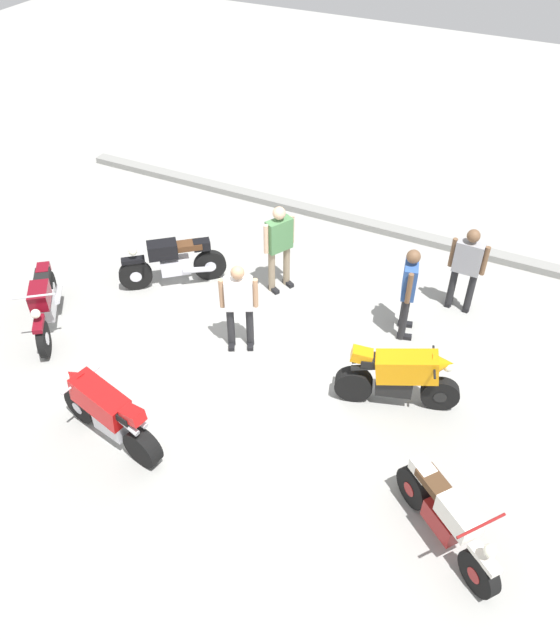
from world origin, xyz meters
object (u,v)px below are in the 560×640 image
at_px(motorcycle_black_cruiser, 173,262).
at_px(person_in_gray_shirt, 467,265).
at_px(motorcycle_cream_vintage, 447,518).
at_px(person_in_white_shirt, 239,302).
at_px(motorcycle_red_sportbike, 107,412).
at_px(person_in_blue_shirt, 409,287).
at_px(motorcycle_maroon_cruiser, 45,303).
at_px(motorcycle_orange_sportbike, 399,376).
at_px(person_in_green_shirt, 279,242).

height_order(motorcycle_black_cruiser, person_in_gray_shirt, person_in_gray_shirt).
bearing_deg(motorcycle_cream_vintage, motorcycle_black_cruiser, -168.92).
bearing_deg(person_in_white_shirt, motorcycle_red_sportbike, -42.41).
relative_size(motorcycle_black_cruiser, person_in_blue_shirt, 0.96).
relative_size(motorcycle_maroon_cruiser, motorcycle_orange_sportbike, 0.91).
xyz_separation_m(motorcycle_black_cruiser, person_in_blue_shirt, (4.48, 0.57, 0.50)).
bearing_deg(motorcycle_black_cruiser, motorcycle_cream_vintage, 113.70).
bearing_deg(motorcycle_maroon_cruiser, person_in_blue_shirt, 77.67).
relative_size(motorcycle_cream_vintage, person_in_blue_shirt, 0.92).
bearing_deg(motorcycle_maroon_cruiser, person_in_green_shirt, 94.87).
relative_size(motorcycle_orange_sportbike, person_in_gray_shirt, 1.11).
height_order(motorcycle_black_cruiser, person_in_blue_shirt, person_in_blue_shirt).
height_order(motorcycle_black_cruiser, motorcycle_maroon_cruiser, same).
xyz_separation_m(motorcycle_orange_sportbike, person_in_blue_shirt, (-0.43, 1.68, 0.43)).
bearing_deg(motorcycle_cream_vintage, motorcycle_orange_sportbike, 160.34).
bearing_deg(motorcycle_cream_vintage, motorcycle_maroon_cruiser, -150.08).
distance_m(motorcycle_orange_sportbike, person_in_blue_shirt, 1.79).
relative_size(motorcycle_cream_vintage, motorcycle_orange_sportbike, 0.85).
bearing_deg(person_in_gray_shirt, motorcycle_red_sportbike, 144.87).
relative_size(motorcycle_black_cruiser, motorcycle_orange_sportbike, 0.88).
height_order(motorcycle_maroon_cruiser, motorcycle_orange_sportbike, motorcycle_orange_sportbike).
height_order(person_in_blue_shirt, person_in_white_shirt, person_in_blue_shirt).
height_order(motorcycle_red_sportbike, person_in_white_shirt, person_in_white_shirt).
distance_m(motorcycle_orange_sportbike, person_in_green_shirt, 3.59).
distance_m(motorcycle_maroon_cruiser, motorcycle_red_sportbike, 3.09).
bearing_deg(motorcycle_black_cruiser, person_in_blue_shirt, 148.00).
xyz_separation_m(motorcycle_red_sportbike, motorcycle_orange_sportbike, (3.61, 2.57, 0.00)).
xyz_separation_m(motorcycle_maroon_cruiser, person_in_gray_shirt, (6.56, 3.75, 0.48)).
relative_size(person_in_green_shirt, person_in_gray_shirt, 1.03).
bearing_deg(person_in_blue_shirt, person_in_white_shirt, -161.86).
distance_m(motorcycle_red_sportbike, person_in_green_shirt, 4.55).
height_order(motorcycle_maroon_cruiser, person_in_blue_shirt, person_in_blue_shirt).
relative_size(motorcycle_black_cruiser, person_in_white_shirt, 1.01).
bearing_deg(person_in_blue_shirt, motorcycle_cream_vintage, -79.79).
bearing_deg(motorcycle_orange_sportbike, person_in_white_shirt, 160.57).
height_order(motorcycle_cream_vintage, motorcycle_orange_sportbike, motorcycle_orange_sportbike).
bearing_deg(motorcycle_orange_sportbike, motorcycle_black_cruiser, 150.09).
relative_size(motorcycle_red_sportbike, person_in_white_shirt, 1.16).
bearing_deg(person_in_gray_shirt, person_in_green_shirt, 105.67).
distance_m(motorcycle_maroon_cruiser, motorcycle_orange_sportbike, 6.32).
bearing_deg(person_in_green_shirt, motorcycle_orange_sportbike, -4.10).
height_order(person_in_gray_shirt, person_in_white_shirt, person_in_gray_shirt).
distance_m(motorcycle_red_sportbike, person_in_gray_shirt, 6.65).
relative_size(motorcycle_maroon_cruiser, person_in_gray_shirt, 1.01).
bearing_deg(person_in_gray_shirt, person_in_white_shirt, 131.01).
relative_size(motorcycle_maroon_cruiser, person_in_green_shirt, 0.98).
relative_size(motorcycle_black_cruiser, motorcycle_cream_vintage, 1.04).
distance_m(motorcycle_red_sportbike, motorcycle_orange_sportbike, 4.43).
distance_m(motorcycle_maroon_cruiser, person_in_gray_shirt, 7.57).
height_order(person_in_green_shirt, person_in_blue_shirt, person_in_green_shirt).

